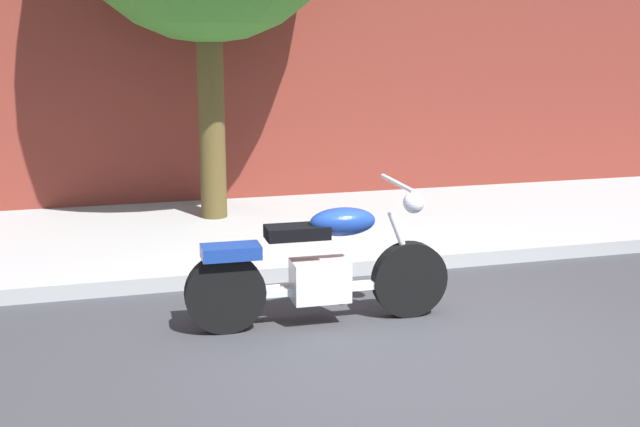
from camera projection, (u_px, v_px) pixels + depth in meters
ground_plane at (418, 347)px, 5.77m from camera, size 60.00×60.00×0.00m
sidewalk at (302, 230)px, 8.95m from camera, size 24.68×3.27×0.14m
motorcycle at (320, 268)px, 6.15m from camera, size 2.09×0.70×1.11m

